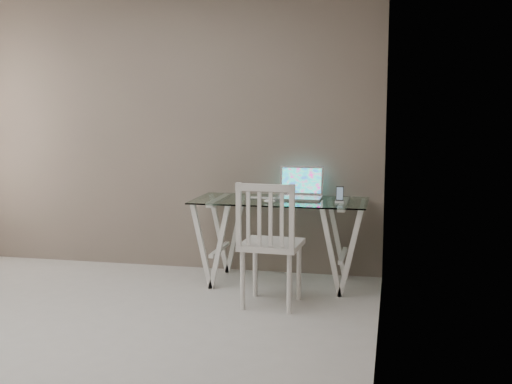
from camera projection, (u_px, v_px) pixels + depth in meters
room at (37, 79)px, 3.90m from camera, size 4.50×4.52×2.71m
desk at (280, 241)px, 5.60m from camera, size 1.50×0.70×0.75m
chair at (269, 239)px, 4.90m from camera, size 0.47×0.47×0.99m
laptop at (300, 191)px, 5.67m from camera, size 0.39×0.33×0.27m
keyboard at (263, 198)px, 5.64m from camera, size 0.25×0.11×0.01m
mouse at (270, 201)px, 5.38m from camera, size 0.10×0.06×0.03m
phone_dock at (340, 198)px, 5.39m from camera, size 0.07×0.07×0.14m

